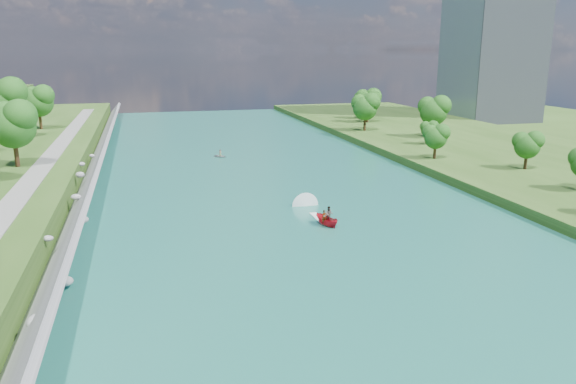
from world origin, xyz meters
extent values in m
plane|color=#2D5119|center=(0.00, 0.00, 0.00)|extent=(260.00, 260.00, 0.00)
cube|color=#1A6258|center=(0.00, 20.00, 0.05)|extent=(55.00, 240.00, 0.10)
cube|color=slate|center=(-25.85, 20.00, 1.80)|extent=(3.54, 236.00, 4.05)
ellipsoid|color=gray|center=(-25.74, -13.97, 1.76)|extent=(1.59, 1.99, 1.00)
ellipsoid|color=gray|center=(-25.07, -4.44, 0.78)|extent=(1.28, 1.31, 0.82)
ellipsoid|color=gray|center=(-27.18, 1.73, 2.85)|extent=(1.00, 0.82, 0.57)
ellipsoid|color=gray|center=(-25.18, 13.52, 1.06)|extent=(1.34, 1.45, 0.80)
ellipsoid|color=gray|center=(-26.39, 19.40, 2.39)|extent=(1.25, 1.06, 0.75)
ellipsoid|color=gray|center=(-26.73, 29.43, 3.13)|extent=(1.24, 1.17, 0.84)
ellipsoid|color=gray|center=(-27.31, 37.46, 3.14)|extent=(1.14, 1.08, 0.67)
ellipsoid|color=gray|center=(-26.58, 48.75, 2.38)|extent=(0.98, 0.89, 0.63)
ellipsoid|color=gray|center=(-25.72, 55.80, 1.94)|extent=(0.94, 1.05, 0.65)
cube|color=gray|center=(-32.50, 20.00, 3.55)|extent=(3.00, 200.00, 0.10)
cube|color=gray|center=(82.50, 95.00, 30.00)|extent=(22.00, 22.00, 60.00)
ellipsoid|color=#1C5316|center=(-36.05, 36.00, 9.29)|extent=(6.95, 6.95, 11.59)
ellipsoid|color=#1C5316|center=(-43.07, 66.52, 10.39)|extent=(8.27, 8.27, 13.78)
ellipsoid|color=#1C5316|center=(-39.20, 78.93, 9.08)|extent=(6.70, 6.70, 11.16)
ellipsoid|color=#1C5316|center=(42.15, 23.48, 5.16)|extent=(4.39, 4.39, 7.32)
ellipsoid|color=#1C5316|center=(32.44, 35.50, 5.12)|extent=(4.35, 4.35, 7.24)
ellipsoid|color=#1C5316|center=(38.92, 49.86, 4.36)|extent=(3.43, 3.43, 5.72)
ellipsoid|color=#1C5316|center=(44.57, 58.55, 6.88)|extent=(6.45, 6.45, 10.76)
ellipsoid|color=#1C5316|center=(33.88, 71.87, 6.72)|extent=(6.27, 6.27, 10.44)
ellipsoid|color=#1C5316|center=(40.71, 86.80, 6.77)|extent=(6.32, 6.32, 10.53)
ellipsoid|color=#1C5316|center=(43.23, 95.30, 6.08)|extent=(5.49, 5.49, 9.15)
imported|color=red|center=(2.67, 7.06, 0.79)|extent=(2.54, 3.79, 1.37)
imported|color=#66605B|center=(2.27, 6.66, 1.29)|extent=(0.65, 0.46, 1.68)
imported|color=#66605B|center=(3.17, 7.56, 1.36)|extent=(1.07, 0.96, 1.81)
cube|color=white|center=(2.67, 10.06, 0.13)|extent=(0.90, 5.00, 0.06)
imported|color=#999BA1|center=(-3.40, 53.91, 0.38)|extent=(3.22, 3.27, 0.56)
imported|color=#66605B|center=(-3.40, 53.91, 0.96)|extent=(0.63, 0.44, 1.22)
camera|label=1|loc=(-17.80, -53.28, 20.33)|focal=35.00mm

